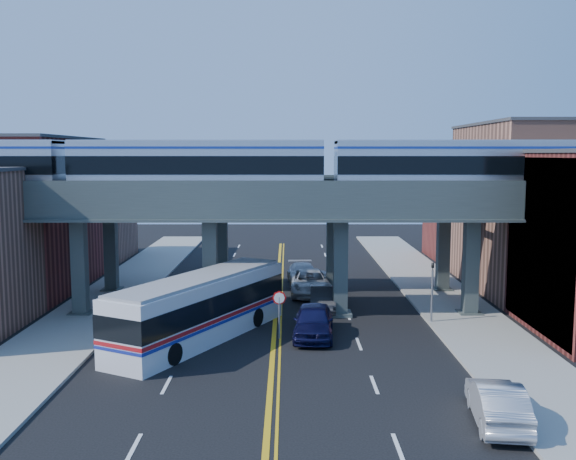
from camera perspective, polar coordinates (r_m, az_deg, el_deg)
name	(u,v)px	position (r m, az deg, el deg)	size (l,w,h in m)	color
ground	(273,356)	(32.32, -1.38, -11.13)	(120.00, 120.00, 0.00)	black
sidewalk_west	(99,307)	(43.67, -16.45, -6.55)	(5.00, 70.00, 0.16)	gray
sidewalk_east	(453,307)	(43.29, 14.44, -6.61)	(5.00, 70.00, 0.16)	gray
building_west_b	(25,215)	(50.74, -22.35, 1.25)	(8.00, 14.00, 11.00)	maroon
building_west_c	(82,218)	(63.04, -17.84, 1.04)	(8.00, 10.00, 8.00)	#98634E
building_east_b	(530,208)	(50.17, 20.68, 1.84)	(8.00, 14.00, 12.00)	#98634E
building_east_c	(477,212)	(62.57, 16.43, 1.51)	(8.00, 10.00, 9.00)	maroon
mural_panel	(539,249)	(37.76, 21.41, -1.59)	(0.10, 9.50, 9.50)	teal
elevated_viaduct_near	(275,211)	(38.91, -1.15, 1.66)	(52.00, 3.60, 7.40)	#414C48
elevated_viaduct_far	(277,203)	(45.88, -0.99, 2.44)	(52.00, 3.60, 7.40)	#414C48
transit_train	(198,166)	(39.12, -7.99, 5.69)	(46.56, 2.92, 3.40)	black
stop_sign	(279,307)	(34.72, -0.78, -6.85)	(0.76, 0.09, 2.63)	slate
traffic_signal	(432,286)	(38.48, 12.69, -4.84)	(0.15, 0.18, 4.10)	slate
transit_bus	(201,308)	(34.92, -7.72, -6.91)	(8.58, 12.77, 3.33)	silver
car_lane_a	(313,321)	(35.24, 2.28, -8.10)	(2.11, 5.25, 1.79)	#0E0E33
car_lane_b	(323,299)	(41.24, 3.12, -6.11)	(1.58, 4.54, 1.50)	#2D2D30
car_lane_c	(310,283)	(45.77, 1.98, -4.69)	(2.81, 6.08, 1.69)	silver
car_lane_d	(303,275)	(48.94, 1.38, -4.00)	(2.21, 5.43, 1.58)	silver
car_parked_curb	(497,403)	(25.72, 18.12, -14.38)	(1.69, 4.85, 1.60)	#B4B5B9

